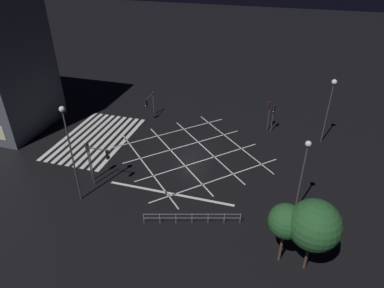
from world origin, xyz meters
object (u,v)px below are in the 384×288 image
object	(u,v)px
street_lamp_far	(331,95)
street_tree_near	(286,221)
traffic_light_nw_main	(273,113)
traffic_light_se_main	(88,154)
traffic_light_nw_cross	(269,110)
street_tree_far	(314,225)
traffic_light_se_cross	(100,159)
street_lamp_east	(68,139)
traffic_light_sw_main	(149,102)
street_lamp_west	(304,163)

from	to	relation	value
street_lamp_far	street_tree_near	distance (m)	19.83
traffic_light_nw_main	street_lamp_far	bearing A→B (deg)	81.44
street_lamp_far	street_tree_near	size ratio (longest dim) A/B	1.50
traffic_light_se_main	traffic_light_nw_cross	bearing A→B (deg)	-45.28
traffic_light_nw_main	traffic_light_nw_cross	distance (m)	0.71
traffic_light_nw_main	street_lamp_far	distance (m)	6.99
traffic_light_nw_main	street_tree_near	size ratio (longest dim) A/B	0.69
street_tree_far	traffic_light_se_cross	bearing A→B (deg)	-103.54
traffic_light_se_main	street_lamp_east	world-z (taller)	street_lamp_east
traffic_light_sw_main	street_lamp_west	distance (m)	23.86
street_lamp_east	traffic_light_sw_main	bearing A→B (deg)	-179.60
street_lamp_west	street_tree_far	xyz separation A→B (m)	(5.98, 0.89, -1.00)
traffic_light_nw_main	street_tree_far	xyz separation A→B (m)	(20.52, 4.29, 1.69)
street_lamp_far	street_lamp_west	bearing A→B (deg)	-10.93
traffic_light_nw_main	street_tree_near	xyz separation A→B (m)	(20.30, 2.43, 1.34)
traffic_light_se_cross	street_lamp_far	world-z (taller)	street_lamp_far
traffic_light_se_cross	street_lamp_far	bearing A→B (deg)	35.82
street_lamp_far	traffic_light_se_main	bearing A→B (deg)	-57.24
traffic_light_se_main	street_tree_far	xyz separation A→B (m)	(5.18, 20.69, 1.20)
street_lamp_west	traffic_light_nw_cross	bearing A→B (deg)	-164.93
traffic_light_se_main	traffic_light_sw_main	size ratio (longest dim) A/B	1.31
street_lamp_far	street_tree_near	bearing A→B (deg)	-10.52
traffic_light_nw_cross	street_tree_near	distance (m)	20.86
traffic_light_sw_main	street_tree_near	size ratio (longest dim) A/B	0.63
traffic_light_se_main	traffic_light_sw_main	distance (m)	14.33
traffic_light_nw_cross	street_lamp_east	world-z (taller)	street_lamp_east
traffic_light_nw_cross	street_tree_near	bearing A→B (deg)	98.37
street_lamp_west	traffic_light_nw_main	bearing A→B (deg)	-166.86
traffic_light_nw_cross	street_tree_near	size ratio (longest dim) A/B	0.75
traffic_light_nw_cross	street_lamp_far	size ratio (longest dim) A/B	0.50
street_lamp_east	street_tree_near	world-z (taller)	street_lamp_east
traffic_light_sw_main	traffic_light_nw_main	world-z (taller)	traffic_light_nw_main
street_lamp_west	street_lamp_far	distance (m)	13.91
traffic_light_sw_main	street_lamp_east	bearing A→B (deg)	0.40
street_lamp_far	street_tree_far	xyz separation A→B (m)	(19.62, -1.74, -1.73)
traffic_light_sw_main	street_lamp_west	xyz separation A→B (m)	(13.51, 19.46, 2.85)
traffic_light_se_main	street_lamp_far	world-z (taller)	street_lamp_far
street_tree_near	traffic_light_nw_cross	bearing A→B (deg)	-171.63
traffic_light_sw_main	traffic_light_nw_main	distance (m)	16.09
traffic_light_nw_main	street_tree_near	distance (m)	20.49
traffic_light_nw_main	street_lamp_east	distance (m)	24.57
traffic_light_se_cross	traffic_light_nw_main	size ratio (longest dim) A/B	1.22
traffic_light_se_main	traffic_light_nw_cross	size ratio (longest dim) A/B	1.10
street_lamp_far	street_tree_near	xyz separation A→B (m)	(19.39, -3.60, -2.08)
street_lamp_west	street_tree_near	world-z (taller)	street_lamp_west
traffic_light_nw_main	traffic_light_se_cross	bearing A→B (deg)	-42.87
street_lamp_east	street_tree_near	bearing A→B (deg)	83.71
traffic_light_se_cross	street_lamp_east	world-z (taller)	street_lamp_east
street_lamp_east	street_lamp_west	size ratio (longest dim) A/B	1.29
traffic_light_nw_cross	traffic_light_se_main	bearing A→B (deg)	44.72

